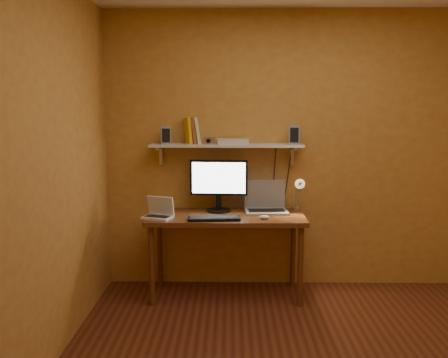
{
  "coord_description": "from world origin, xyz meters",
  "views": [
    {
      "loc": [
        -0.52,
        -2.87,
        1.7
      ],
      "look_at": [
        -0.58,
        1.18,
        1.09
      ],
      "focal_mm": 38.0,
      "sensor_mm": 36.0,
      "label": 1
    }
  ],
  "objects_px": {
    "monitor": "(219,183)",
    "speaker_left": "(166,135)",
    "keyboard": "(214,218)",
    "shelf_camera": "(209,141)",
    "netbook": "(159,212)",
    "desk_lamp": "(298,190)",
    "laptop": "(266,203)",
    "router": "(232,141)",
    "wall_shelf": "(226,146)",
    "desk": "(226,224)",
    "speaker_right": "(294,135)",
    "mouse": "(264,217)"
  },
  "relations": [
    {
      "from": "monitor",
      "to": "speaker_left",
      "type": "xyz_separation_m",
      "value": [
        -0.49,
        0.02,
        0.44
      ]
    },
    {
      "from": "keyboard",
      "to": "shelf_camera",
      "type": "relative_size",
      "value": 3.99
    },
    {
      "from": "netbook",
      "to": "speaker_left",
      "type": "distance_m",
      "value": 0.72
    },
    {
      "from": "netbook",
      "to": "speaker_left",
      "type": "bearing_deg",
      "value": 102.3
    },
    {
      "from": "desk_lamp",
      "to": "netbook",
      "type": "bearing_deg",
      "value": -169.04
    },
    {
      "from": "netbook",
      "to": "monitor",
      "type": "bearing_deg",
      "value": 46.14
    },
    {
      "from": "monitor",
      "to": "netbook",
      "type": "xyz_separation_m",
      "value": [
        -0.52,
        -0.27,
        -0.22
      ]
    },
    {
      "from": "laptop",
      "to": "router",
      "type": "xyz_separation_m",
      "value": [
        -0.32,
        0.02,
        0.57
      ]
    },
    {
      "from": "router",
      "to": "netbook",
      "type": "bearing_deg",
      "value": -154.55
    },
    {
      "from": "wall_shelf",
      "to": "keyboard",
      "type": "distance_m",
      "value": 0.71
    },
    {
      "from": "netbook",
      "to": "desk_lamp",
      "type": "height_order",
      "value": "desk_lamp"
    },
    {
      "from": "desk",
      "to": "shelf_camera",
      "type": "relative_size",
      "value": 12.47
    },
    {
      "from": "speaker_right",
      "to": "wall_shelf",
      "type": "bearing_deg",
      "value": -172.39
    },
    {
      "from": "monitor",
      "to": "desk",
      "type": "bearing_deg",
      "value": -62.98
    },
    {
      "from": "speaker_left",
      "to": "shelf_camera",
      "type": "height_order",
      "value": "speaker_left"
    },
    {
      "from": "laptop",
      "to": "shelf_camera",
      "type": "bearing_deg",
      "value": 179.85
    },
    {
      "from": "wall_shelf",
      "to": "router",
      "type": "xyz_separation_m",
      "value": [
        0.05,
        -0.01,
        0.04
      ]
    },
    {
      "from": "monitor",
      "to": "desk_lamp",
      "type": "bearing_deg",
      "value": 0.48
    },
    {
      "from": "keyboard",
      "to": "speaker_left",
      "type": "relative_size",
      "value": 2.79
    },
    {
      "from": "monitor",
      "to": "netbook",
      "type": "relative_size",
      "value": 1.85
    },
    {
      "from": "mouse",
      "to": "shelf_camera",
      "type": "bearing_deg",
      "value": 153.49
    },
    {
      "from": "netbook",
      "to": "keyboard",
      "type": "height_order",
      "value": "netbook"
    },
    {
      "from": "wall_shelf",
      "to": "keyboard",
      "type": "bearing_deg",
      "value": -105.48
    },
    {
      "from": "monitor",
      "to": "shelf_camera",
      "type": "relative_size",
      "value": 4.74
    },
    {
      "from": "shelf_camera",
      "to": "router",
      "type": "bearing_deg",
      "value": 13.94
    },
    {
      "from": "laptop",
      "to": "desk_lamp",
      "type": "xyz_separation_m",
      "value": [
        0.29,
        -0.04,
        0.13
      ]
    },
    {
      "from": "netbook",
      "to": "mouse",
      "type": "bearing_deg",
      "value": 16.5
    },
    {
      "from": "mouse",
      "to": "desk_lamp",
      "type": "height_order",
      "value": "desk_lamp"
    },
    {
      "from": "netbook",
      "to": "speaker_left",
      "type": "xyz_separation_m",
      "value": [
        0.03,
        0.29,
        0.65
      ]
    },
    {
      "from": "mouse",
      "to": "laptop",
      "type": "bearing_deg",
      "value": 87.17
    },
    {
      "from": "router",
      "to": "desk",
      "type": "bearing_deg",
      "value": -104.92
    },
    {
      "from": "netbook",
      "to": "mouse",
      "type": "height_order",
      "value": "netbook"
    },
    {
      "from": "wall_shelf",
      "to": "desk_lamp",
      "type": "bearing_deg",
      "value": -5.88
    },
    {
      "from": "speaker_right",
      "to": "laptop",
      "type": "bearing_deg",
      "value": -167.98
    },
    {
      "from": "mouse",
      "to": "speaker_right",
      "type": "height_order",
      "value": "speaker_right"
    },
    {
      "from": "monitor",
      "to": "keyboard",
      "type": "bearing_deg",
      "value": -92.6
    },
    {
      "from": "router",
      "to": "shelf_camera",
      "type": "bearing_deg",
      "value": -166.06
    },
    {
      "from": "laptop",
      "to": "mouse",
      "type": "distance_m",
      "value": 0.31
    },
    {
      "from": "desk",
      "to": "keyboard",
      "type": "height_order",
      "value": "keyboard"
    },
    {
      "from": "speaker_right",
      "to": "netbook",
      "type": "bearing_deg",
      "value": -157.14
    },
    {
      "from": "desk_lamp",
      "to": "speaker_right",
      "type": "relative_size",
      "value": 2.21
    },
    {
      "from": "netbook",
      "to": "desk_lamp",
      "type": "bearing_deg",
      "value": 29.25
    },
    {
      "from": "desk",
      "to": "netbook",
      "type": "relative_size",
      "value": 4.88
    },
    {
      "from": "keyboard",
      "to": "speaker_right",
      "type": "bearing_deg",
      "value": 21.63
    },
    {
      "from": "wall_shelf",
      "to": "keyboard",
      "type": "height_order",
      "value": "wall_shelf"
    },
    {
      "from": "keyboard",
      "to": "desk_lamp",
      "type": "relative_size",
      "value": 1.2
    },
    {
      "from": "mouse",
      "to": "speaker_left",
      "type": "bearing_deg",
      "value": 163.25
    },
    {
      "from": "laptop",
      "to": "netbook",
      "type": "xyz_separation_m",
      "value": [
        -0.95,
        -0.28,
        -0.02
      ]
    },
    {
      "from": "desk_lamp",
      "to": "speaker_left",
      "type": "xyz_separation_m",
      "value": [
        -1.22,
        0.05,
        0.5
      ]
    },
    {
      "from": "wall_shelf",
      "to": "router",
      "type": "relative_size",
      "value": 4.97
    }
  ]
}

